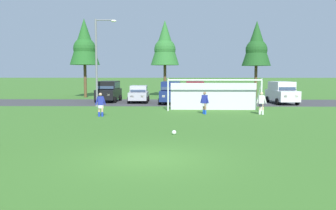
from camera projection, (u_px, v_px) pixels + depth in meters
ground_plane at (164, 112)px, 27.27m from camera, size 400.00×400.00×0.00m
parking_lot_strip at (166, 102)px, 35.75m from camera, size 52.00×8.40×0.01m
soccer_ball at (174, 132)px, 17.06m from camera, size 0.22×0.22×0.22m
soccer_goal at (214, 94)px, 28.32m from camera, size 7.45×2.06×2.57m
player_striker_near at (101, 105)px, 24.13m from camera, size 0.74×0.37×1.64m
player_midfield_center at (261, 103)px, 25.30m from camera, size 0.72×0.30×1.64m
player_defender_far at (205, 103)px, 25.54m from camera, size 0.64×0.51×1.64m
parked_car_slot_far_left at (109, 91)px, 36.70m from camera, size 2.27×4.67×2.16m
parked_car_slot_left at (139, 94)px, 35.80m from camera, size 2.12×4.24×1.72m
parked_car_slot_center_left at (171, 92)px, 34.55m from camera, size 2.34×4.70×2.16m
parked_car_slot_center at (195, 92)px, 35.63m from camera, size 2.33×4.70×2.16m
parked_car_slot_center_right at (232, 94)px, 36.34m from camera, size 2.17×4.27×1.72m
parked_car_slot_right at (282, 92)px, 34.35m from camera, size 2.35×4.71×2.16m
tree_left_edge at (84, 43)px, 42.68m from camera, size 3.61×3.61×9.62m
tree_mid_left at (165, 44)px, 44.18m from camera, size 3.60×3.60×9.61m
tree_center_back at (257, 45)px, 42.90m from camera, size 3.51×3.51×9.35m
street_lamp at (98, 62)px, 31.11m from camera, size 2.00×0.32×7.73m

